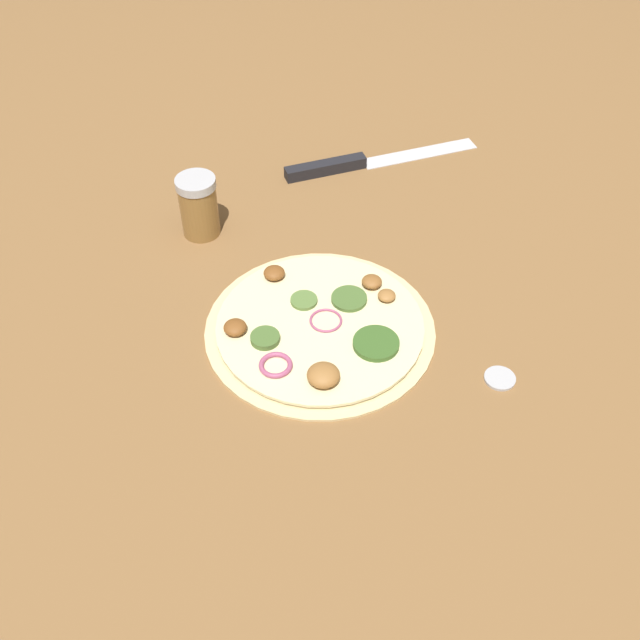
{
  "coord_description": "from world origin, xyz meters",
  "views": [
    {
      "loc": [
        0.29,
        0.56,
        0.65
      ],
      "look_at": [
        0.0,
        0.0,
        0.02
      ],
      "focal_mm": 42.0,
      "sensor_mm": 36.0,
      "label": 1
    }
  ],
  "objects": [
    {
      "name": "ground_plane",
      "position": [
        0.0,
        0.0,
        0.0
      ],
      "size": [
        3.0,
        3.0,
        0.0
      ],
      "primitive_type": "plane",
      "color": "brown"
    },
    {
      "name": "knife",
      "position": [
        -0.2,
        -0.29,
        0.01
      ],
      "size": [
        0.31,
        0.07,
        0.02
      ],
      "rotation": [
        0.0,
        0.0,
        2.99
      ],
      "color": "silver",
      "rests_on": "ground_plane"
    },
    {
      "name": "spice_jar",
      "position": [
        0.06,
        -0.24,
        0.04
      ],
      "size": [
        0.05,
        0.05,
        0.09
      ],
      "color": "olive",
      "rests_on": "ground_plane"
    },
    {
      "name": "pizza",
      "position": [
        0.0,
        0.0,
        0.01
      ],
      "size": [
        0.28,
        0.28,
        0.03
      ],
      "color": "beige",
      "rests_on": "ground_plane"
    },
    {
      "name": "loose_cap",
      "position": [
        -0.14,
        0.16,
        0.0
      ],
      "size": [
        0.04,
        0.04,
        0.01
      ],
      "color": "#B2B2B7",
      "rests_on": "ground_plane"
    }
  ]
}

